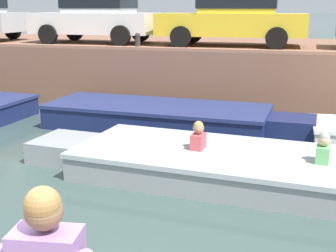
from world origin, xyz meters
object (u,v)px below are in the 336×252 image
at_px(boat_moored_central_navy, 167,117).
at_px(car_left_inner_white, 97,16).
at_px(car_centre_yellow, 234,17).
at_px(mooring_bollard_mid, 138,40).
at_px(motorboat_passing, 232,166).

distance_m(boat_moored_central_navy, car_left_inner_white, 5.47).
bearing_deg(car_left_inner_white, car_centre_yellow, 0.03).
relative_size(boat_moored_central_navy, car_centre_yellow, 1.45).
bearing_deg(mooring_bollard_mid, car_centre_yellow, 38.47).
xyz_separation_m(car_centre_yellow, mooring_bollard_mid, (-2.34, -1.86, -0.61)).
bearing_deg(motorboat_passing, car_centre_yellow, 98.20).
bearing_deg(car_centre_yellow, mooring_bollard_mid, -141.53).
relative_size(boat_moored_central_navy, motorboat_passing, 0.89).
height_order(boat_moored_central_navy, car_left_inner_white, car_left_inner_white).
height_order(boat_moored_central_navy, motorboat_passing, motorboat_passing).
distance_m(car_left_inner_white, car_centre_yellow, 4.35).
xyz_separation_m(car_left_inner_white, mooring_bollard_mid, (2.00, -1.86, -0.61)).
relative_size(motorboat_passing, car_left_inner_white, 1.82).
height_order(motorboat_passing, car_centre_yellow, car_centre_yellow).
relative_size(car_centre_yellow, mooring_bollard_mid, 9.76).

